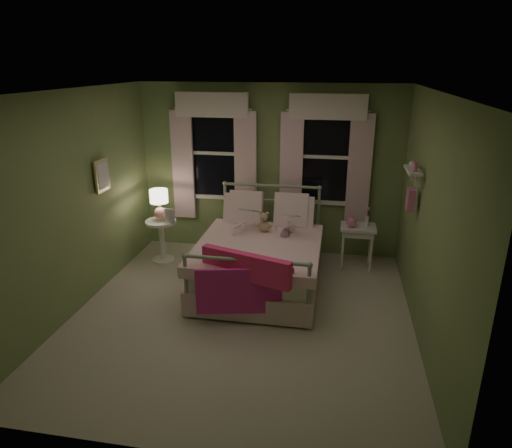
% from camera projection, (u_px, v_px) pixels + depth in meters
% --- Properties ---
extents(room_shell, '(4.20, 4.20, 4.20)m').
position_uv_depth(room_shell, '(240.00, 213.00, 5.05)').
color(room_shell, beige).
rests_on(room_shell, ground).
extents(bed, '(1.58, 2.04, 1.18)m').
position_uv_depth(bed, '(261.00, 258.00, 6.13)').
color(bed, white).
rests_on(bed, ground).
extents(pink_throw, '(1.08, 0.44, 0.71)m').
position_uv_depth(pink_throw, '(245.00, 277.00, 5.10)').
color(pink_throw, '#F93073').
rests_on(pink_throw, bed).
extents(child_left, '(0.32, 0.25, 0.79)m').
position_uv_depth(child_left, '(246.00, 207.00, 6.37)').
color(child_left, '#F7D1DD').
rests_on(child_left, bed).
extents(child_right, '(0.32, 0.25, 0.65)m').
position_uv_depth(child_right, '(286.00, 214.00, 6.30)').
color(child_right, '#F7D1DD').
rests_on(child_right, bed).
extents(book_left, '(0.22, 0.16, 0.26)m').
position_uv_depth(book_left, '(242.00, 213.00, 6.14)').
color(book_left, beige).
rests_on(book_left, child_left).
extents(book_right, '(0.21, 0.14, 0.26)m').
position_uv_depth(book_right, '(284.00, 218.00, 6.06)').
color(book_right, beige).
rests_on(book_right, child_right).
extents(teddy_bear, '(0.22, 0.17, 0.29)m').
position_uv_depth(teddy_bear, '(264.00, 224.00, 6.23)').
color(teddy_bear, tan).
rests_on(teddy_bear, bed).
extents(nightstand_left, '(0.46, 0.46, 0.65)m').
position_uv_depth(nightstand_left, '(162.00, 235.00, 6.85)').
color(nightstand_left, white).
rests_on(nightstand_left, ground).
extents(table_lamp, '(0.27, 0.27, 0.45)m').
position_uv_depth(table_lamp, '(159.00, 201.00, 6.68)').
color(table_lamp, pink).
rests_on(table_lamp, nightstand_left).
extents(book_nightstand, '(0.19, 0.25, 0.02)m').
position_uv_depth(book_nightstand, '(165.00, 222.00, 6.68)').
color(book_nightstand, beige).
rests_on(book_nightstand, nightstand_left).
extents(nightstand_right, '(0.50, 0.40, 0.64)m').
position_uv_depth(nightstand_right, '(358.00, 232.00, 6.59)').
color(nightstand_right, white).
rests_on(nightstand_right, ground).
extents(pink_toy, '(0.14, 0.19, 0.14)m').
position_uv_depth(pink_toy, '(352.00, 222.00, 6.55)').
color(pink_toy, pink).
rests_on(pink_toy, nightstand_right).
extents(bud_vase, '(0.06, 0.06, 0.28)m').
position_uv_depth(bud_vase, '(367.00, 216.00, 6.54)').
color(bud_vase, white).
rests_on(bud_vase, nightstand_right).
extents(window_left, '(1.34, 0.13, 1.96)m').
position_uv_depth(window_left, '(214.00, 149.00, 6.96)').
color(window_left, black).
rests_on(window_left, room_shell).
extents(window_right, '(1.34, 0.13, 1.96)m').
position_uv_depth(window_right, '(326.00, 153.00, 6.68)').
color(window_right, black).
rests_on(window_right, room_shell).
extents(wall_shelf, '(0.15, 0.50, 0.60)m').
position_uv_depth(wall_shelf, '(412.00, 185.00, 5.31)').
color(wall_shelf, white).
rests_on(wall_shelf, room_shell).
extents(framed_picture, '(0.03, 0.32, 0.42)m').
position_uv_depth(framed_picture, '(102.00, 175.00, 5.86)').
color(framed_picture, beige).
rests_on(framed_picture, room_shell).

